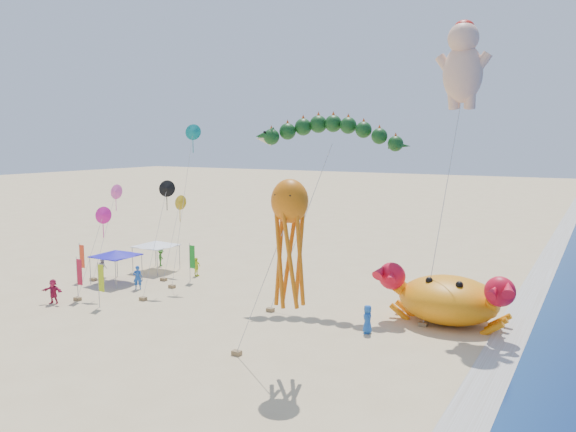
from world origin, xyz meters
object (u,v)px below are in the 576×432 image
at_px(dragon_kite, 330,137).
at_px(octopus_kite, 289,233).
at_px(cherub_kite, 463,63).
at_px(canopy_blue, 116,253).
at_px(crab_inflatable, 448,298).
at_px(canopy_white, 156,244).

distance_m(dragon_kite, octopus_kite, 14.19).
xyz_separation_m(cherub_kite, canopy_blue, (-25.80, -5.38, -13.96)).
bearing_deg(canopy_blue, octopus_kite, -21.92).
distance_m(crab_inflatable, dragon_kite, 13.58).
bearing_deg(octopus_kite, canopy_blue, 158.08).
bearing_deg(cherub_kite, canopy_white, -178.74).
bearing_deg(cherub_kite, octopus_kite, -109.16).
relative_size(cherub_kite, canopy_white, 5.53).
xyz_separation_m(octopus_kite, canopy_white, (-21.14, 13.26, -4.60)).
relative_size(dragon_kite, cherub_kite, 0.68).
bearing_deg(canopy_white, canopy_blue, -88.33).
distance_m(cherub_kite, canopy_white, 29.47).
xyz_separation_m(octopus_kite, canopy_blue, (-21.00, 8.45, -4.60)).
bearing_deg(crab_inflatable, dragon_kite, 171.67).
height_order(crab_inflatable, octopus_kite, octopus_kite).
bearing_deg(canopy_white, dragon_kite, -1.58).
bearing_deg(dragon_kite, octopus_kite, -72.85).
bearing_deg(octopus_kite, crab_inflatable, 66.33).
bearing_deg(canopy_white, crab_inflatable, -3.91).
relative_size(octopus_kite, canopy_white, 2.82).
xyz_separation_m(crab_inflatable, canopy_blue, (-26.03, -3.03, 0.80)).
bearing_deg(dragon_kite, crab_inflatable, -8.33).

